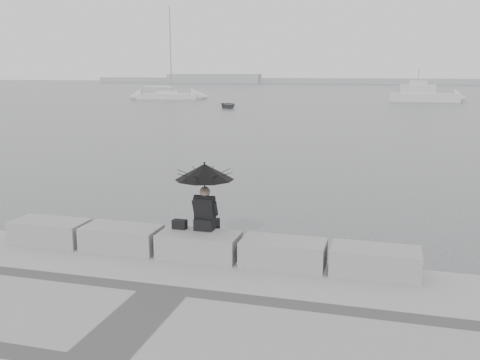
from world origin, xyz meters
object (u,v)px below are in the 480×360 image
(motor_cruiser, at_px, (424,95))
(dinghy, at_px, (228,105))
(sailboat_left, at_px, (168,96))
(seated_person, at_px, (204,181))

(motor_cruiser, height_order, dinghy, motor_cruiser)
(motor_cruiser, relative_size, dinghy, 2.47)
(motor_cruiser, bearing_deg, sailboat_left, -174.85)
(seated_person, relative_size, sailboat_left, 0.11)
(seated_person, xyz_separation_m, dinghy, (-13.86, 47.59, -1.71))
(seated_person, distance_m, sailboat_left, 67.77)
(seated_person, xyz_separation_m, motor_cruiser, (7.91, 65.35, -1.12))
(seated_person, bearing_deg, sailboat_left, 115.15)
(sailboat_left, xyz_separation_m, dinghy, (13.32, -14.48, -0.21))
(dinghy, bearing_deg, sailboat_left, 107.06)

